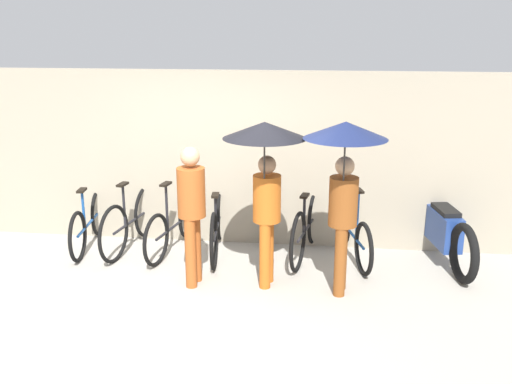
% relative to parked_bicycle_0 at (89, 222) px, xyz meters
% --- Properties ---
extents(ground_plane, '(30.00, 30.00, 0.00)m').
position_rel_parked_bicycle_0_xyz_m(ground_plane, '(1.79, -1.58, -0.35)').
color(ground_plane, '#9E998E').
extents(back_wall, '(12.73, 0.12, 2.38)m').
position_rel_parked_bicycle_0_xyz_m(back_wall, '(1.79, 0.46, 0.84)').
color(back_wall, gray).
rests_on(back_wall, ground).
extents(parked_bicycle_0, '(0.44, 1.65, 1.04)m').
position_rel_parked_bicycle_0_xyz_m(parked_bicycle_0, '(0.00, 0.00, 0.00)').
color(parked_bicycle_0, black).
rests_on(parked_bicycle_0, ground).
extents(parked_bicycle_1, '(0.44, 1.73, 0.99)m').
position_rel_parked_bicycle_0_xyz_m(parked_bicycle_1, '(0.60, 0.03, 0.04)').
color(parked_bicycle_1, black).
rests_on(parked_bicycle_1, ground).
extents(parked_bicycle_2, '(0.48, 1.71, 1.01)m').
position_rel_parked_bicycle_0_xyz_m(parked_bicycle_2, '(1.19, 0.02, 0.01)').
color(parked_bicycle_2, black).
rests_on(parked_bicycle_2, ground).
extents(parked_bicycle_3, '(0.44, 1.76, 1.03)m').
position_rel_parked_bicycle_0_xyz_m(parked_bicycle_3, '(1.79, 0.01, 0.03)').
color(parked_bicycle_3, black).
rests_on(parked_bicycle_3, ground).
extents(parked_bicycle_4, '(0.45, 1.72, 1.00)m').
position_rel_parked_bicycle_0_xyz_m(parked_bicycle_4, '(2.38, 0.08, 0.05)').
color(parked_bicycle_4, black).
rests_on(parked_bicycle_4, ground).
extents(parked_bicycle_5, '(0.49, 1.75, 1.00)m').
position_rel_parked_bicycle_0_xyz_m(parked_bicycle_5, '(2.98, 0.05, 0.04)').
color(parked_bicycle_5, black).
rests_on(parked_bicycle_5, ground).
extents(parked_bicycle_6, '(0.56, 1.63, 0.99)m').
position_rel_parked_bicycle_0_xyz_m(parked_bicycle_6, '(3.57, 0.02, -0.00)').
color(parked_bicycle_6, black).
rests_on(parked_bicycle_6, ground).
extents(pedestrian_leading, '(0.32, 0.32, 1.65)m').
position_rel_parked_bicycle_0_xyz_m(pedestrian_leading, '(1.69, -0.98, 0.61)').
color(pedestrian_leading, '#9E4C1E').
rests_on(pedestrian_leading, ground).
extents(pedestrian_center, '(0.91, 0.91, 1.96)m').
position_rel_parked_bicycle_0_xyz_m(pedestrian_center, '(2.53, -0.98, 1.15)').
color(pedestrian_center, '#B25619').
rests_on(pedestrian_center, ground).
extents(pedestrian_trailing, '(0.89, 0.89, 1.99)m').
position_rel_parked_bicycle_0_xyz_m(pedestrian_trailing, '(3.39, -1.08, 1.16)').
color(pedestrian_trailing, brown).
rests_on(pedestrian_trailing, ground).
extents(motorcycle, '(0.63, 1.99, 0.93)m').
position_rel_parked_bicycle_0_xyz_m(motorcycle, '(4.73, 0.08, 0.05)').
color(motorcycle, black).
rests_on(motorcycle, ground).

